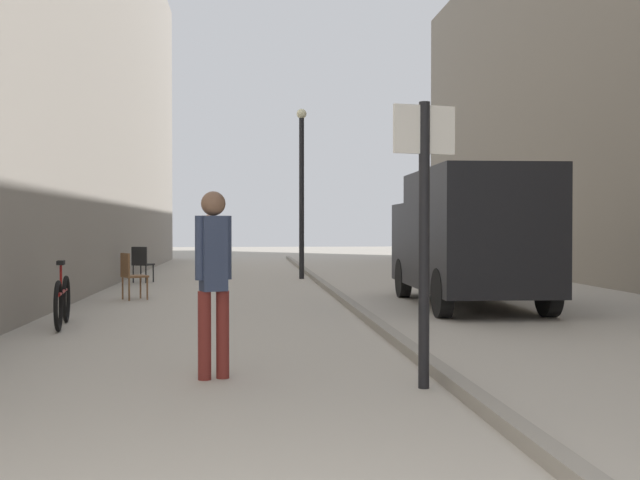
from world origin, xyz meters
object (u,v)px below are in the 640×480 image
at_px(pedestrian_main_foreground, 209,240).
at_px(pedestrian_mid_block, 213,271).
at_px(delivery_van, 468,235).
at_px(bicycle_leaning, 62,301).
at_px(street_sign_post, 424,218).
at_px(lamp_post, 302,182).
at_px(cafe_chair_by_doorway, 142,262).
at_px(cafe_chair_near_window, 131,273).

height_order(pedestrian_main_foreground, pedestrian_mid_block, pedestrian_main_foreground).
relative_size(delivery_van, bicycle_leaning, 2.90).
relative_size(street_sign_post, lamp_post, 0.55).
height_order(lamp_post, bicycle_leaning, lamp_post).
height_order(street_sign_post, cafe_chair_by_doorway, street_sign_post).
bearing_deg(bicycle_leaning, lamp_post, 59.43).
distance_m(pedestrian_mid_block, cafe_chair_near_window, 8.35).
distance_m(pedestrian_mid_block, lamp_post, 14.08).
xyz_separation_m(lamp_post, cafe_chair_near_window, (-3.85, -5.76, -2.18)).
distance_m(bicycle_leaning, cafe_chair_by_doorway, 8.79).
bearing_deg(street_sign_post, cafe_chair_near_window, -77.80).
distance_m(lamp_post, cafe_chair_near_window, 7.26).
xyz_separation_m(delivery_van, cafe_chair_near_window, (-6.37, 1.85, -0.77)).
bearing_deg(pedestrian_mid_block, street_sign_post, -36.64).
xyz_separation_m(street_sign_post, bicycle_leaning, (-4.29, 4.64, -1.16)).
bearing_deg(cafe_chair_near_window, pedestrian_main_foreground, 141.35).
relative_size(pedestrian_main_foreground, cafe_chair_near_window, 1.95).
height_order(pedestrian_mid_block, cafe_chair_by_doorway, pedestrian_mid_block).
bearing_deg(bicycle_leaning, pedestrian_mid_block, -66.88).
xyz_separation_m(lamp_post, bicycle_leaning, (-4.22, -9.82, -2.34)).
height_order(pedestrian_main_foreground, cafe_chair_near_window, pedestrian_main_foreground).
relative_size(delivery_van, cafe_chair_near_window, 5.45).
bearing_deg(cafe_chair_by_doorway, pedestrian_mid_block, -56.10).
xyz_separation_m(pedestrian_main_foreground, pedestrian_mid_block, (0.76, -14.93, -0.01)).
bearing_deg(cafe_chair_near_window, bicycle_leaning, -33.70).
bearing_deg(delivery_van, cafe_chair_by_doorway, 137.46).
relative_size(lamp_post, cafe_chair_by_doorway, 5.06).
distance_m(delivery_van, bicycle_leaning, 7.16).
bearing_deg(street_sign_post, cafe_chair_by_doorway, -84.12).
relative_size(lamp_post, cafe_chair_near_window, 5.06).
bearing_deg(delivery_van, street_sign_post, -108.14).
xyz_separation_m(pedestrian_main_foreground, street_sign_post, (2.68, -15.54, 0.49)).
distance_m(delivery_van, cafe_chair_by_doorway, 9.49).
bearing_deg(cafe_chair_by_doorway, delivery_van, -20.85).
height_order(delivery_van, street_sign_post, street_sign_post).
height_order(delivery_van, lamp_post, lamp_post).
height_order(cafe_chair_near_window, cafe_chair_by_doorway, same).
relative_size(street_sign_post, cafe_chair_near_window, 2.77).
distance_m(lamp_post, bicycle_leaning, 10.94).
height_order(street_sign_post, lamp_post, lamp_post).
bearing_deg(cafe_chair_by_doorway, bicycle_leaning, -66.45).
distance_m(street_sign_post, cafe_chair_near_window, 9.60).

